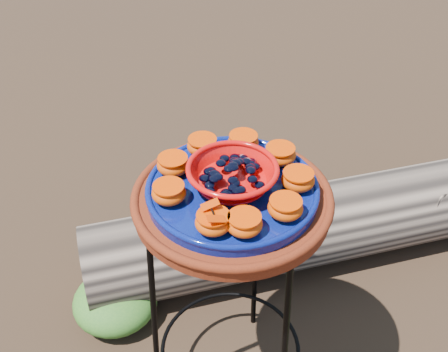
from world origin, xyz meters
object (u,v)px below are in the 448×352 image
(cobalt_plate, at_px, (232,191))
(red_bowl, at_px, (232,177))
(terracotta_saucer, at_px, (232,201))
(driftwood_log, at_px, (307,226))
(plant_stand, at_px, (231,304))

(cobalt_plate, height_order, red_bowl, red_bowl)
(terracotta_saucer, xyz_separation_m, red_bowl, (0.00, 0.00, 0.07))
(cobalt_plate, relative_size, red_bowl, 2.00)
(cobalt_plate, relative_size, driftwood_log, 0.24)
(red_bowl, distance_m, driftwood_log, 0.87)
(red_bowl, bearing_deg, plant_stand, 0.00)
(plant_stand, xyz_separation_m, cobalt_plate, (0.00, 0.00, 0.40))
(driftwood_log, bearing_deg, cobalt_plate, -97.69)
(terracotta_saucer, bearing_deg, red_bowl, 0.00)
(plant_stand, relative_size, red_bowl, 3.62)
(terracotta_saucer, xyz_separation_m, driftwood_log, (0.08, 0.58, -0.57))
(cobalt_plate, height_order, driftwood_log, cobalt_plate)
(plant_stand, distance_m, driftwood_log, 0.62)
(terracotta_saucer, bearing_deg, driftwood_log, 82.31)
(plant_stand, relative_size, cobalt_plate, 1.81)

